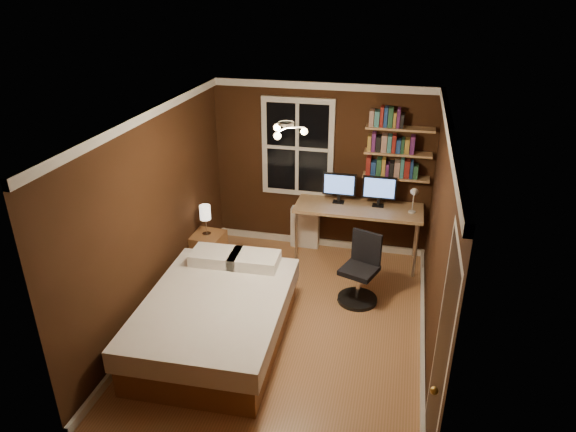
% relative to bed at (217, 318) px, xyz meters
% --- Properties ---
extents(floor, '(4.20, 4.20, 0.00)m').
position_rel_bed_xyz_m(floor, '(0.72, 0.49, -0.31)').
color(floor, '#94643B').
rests_on(floor, ground).
extents(wall_back, '(3.20, 0.04, 2.50)m').
position_rel_bed_xyz_m(wall_back, '(0.72, 2.59, 0.94)').
color(wall_back, black).
rests_on(wall_back, ground).
extents(wall_left, '(0.04, 4.20, 2.50)m').
position_rel_bed_xyz_m(wall_left, '(-0.88, 0.49, 0.94)').
color(wall_left, black).
rests_on(wall_left, ground).
extents(wall_right, '(0.04, 4.20, 2.50)m').
position_rel_bed_xyz_m(wall_right, '(2.32, 0.49, 0.94)').
color(wall_right, black).
rests_on(wall_right, ground).
extents(ceiling, '(3.20, 4.20, 0.02)m').
position_rel_bed_xyz_m(ceiling, '(0.72, 0.49, 2.19)').
color(ceiling, white).
rests_on(ceiling, wall_back).
extents(window, '(1.06, 0.06, 1.46)m').
position_rel_bed_xyz_m(window, '(0.37, 2.55, 1.24)').
color(window, silver).
rests_on(window, wall_back).
extents(door, '(0.03, 0.82, 2.05)m').
position_rel_bed_xyz_m(door, '(2.31, -1.06, 0.72)').
color(door, black).
rests_on(door, ground).
extents(door_knob, '(0.06, 0.06, 0.06)m').
position_rel_bed_xyz_m(door_knob, '(2.27, -1.36, 0.69)').
color(door_knob, '#BA9642').
rests_on(door_knob, door).
extents(ceiling_fixture, '(0.44, 0.44, 0.18)m').
position_rel_bed_xyz_m(ceiling_fixture, '(0.72, 0.39, 2.09)').
color(ceiling_fixture, beige).
rests_on(ceiling_fixture, ceiling).
extents(bookshelf_lower, '(0.92, 0.22, 0.03)m').
position_rel_bed_xyz_m(bookshelf_lower, '(1.80, 2.47, 0.94)').
color(bookshelf_lower, '#9C744B').
rests_on(bookshelf_lower, wall_back).
extents(books_row_lower, '(0.66, 0.16, 0.23)m').
position_rel_bed_xyz_m(books_row_lower, '(1.80, 2.47, 1.07)').
color(books_row_lower, maroon).
rests_on(books_row_lower, bookshelf_lower).
extents(bookshelf_middle, '(0.92, 0.22, 0.03)m').
position_rel_bed_xyz_m(bookshelf_middle, '(1.80, 2.47, 1.29)').
color(bookshelf_middle, '#9C744B').
rests_on(bookshelf_middle, wall_back).
extents(books_row_middle, '(0.60, 0.16, 0.23)m').
position_rel_bed_xyz_m(books_row_middle, '(1.80, 2.47, 1.42)').
color(books_row_middle, navy).
rests_on(books_row_middle, bookshelf_middle).
extents(bookshelf_upper, '(0.92, 0.22, 0.03)m').
position_rel_bed_xyz_m(bookshelf_upper, '(1.80, 2.47, 1.64)').
color(bookshelf_upper, '#9C744B').
rests_on(bookshelf_upper, wall_back).
extents(books_row_upper, '(0.48, 0.16, 0.23)m').
position_rel_bed_xyz_m(books_row_upper, '(1.80, 2.47, 1.77)').
color(books_row_upper, '#214E31').
rests_on(books_row_upper, bookshelf_upper).
extents(bed, '(1.60, 2.17, 0.72)m').
position_rel_bed_xyz_m(bed, '(0.00, 0.00, 0.00)').
color(bed, brown).
rests_on(bed, ground).
extents(nightstand, '(0.47, 0.47, 0.54)m').
position_rel_bed_xyz_m(nightstand, '(-0.69, 1.49, -0.03)').
color(nightstand, brown).
rests_on(nightstand, ground).
extents(bedside_lamp, '(0.15, 0.15, 0.44)m').
position_rel_bed_xyz_m(bedside_lamp, '(-0.69, 1.49, 0.45)').
color(bedside_lamp, white).
rests_on(bedside_lamp, nightstand).
extents(radiator, '(0.43, 0.15, 0.64)m').
position_rel_bed_xyz_m(radiator, '(0.51, 2.47, 0.01)').
color(radiator, silver).
rests_on(radiator, ground).
extents(desk, '(1.79, 0.67, 0.85)m').
position_rel_bed_xyz_m(desk, '(1.33, 2.23, 0.48)').
color(desk, '#9C744B').
rests_on(desk, ground).
extents(monitor_left, '(0.47, 0.12, 0.44)m').
position_rel_bed_xyz_m(monitor_left, '(1.03, 2.32, 0.76)').
color(monitor_left, black).
rests_on(monitor_left, desk).
extents(monitor_right, '(0.47, 0.12, 0.44)m').
position_rel_bed_xyz_m(monitor_right, '(1.59, 2.32, 0.76)').
color(monitor_right, black).
rests_on(monitor_right, desk).
extents(desk_lamp, '(0.14, 0.32, 0.44)m').
position_rel_bed_xyz_m(desk_lamp, '(2.06, 2.12, 0.76)').
color(desk_lamp, silver).
rests_on(desk_lamp, desk).
extents(office_chair, '(0.53, 0.53, 0.92)m').
position_rel_bed_xyz_m(office_chair, '(1.49, 1.19, 0.03)').
color(office_chair, black).
rests_on(office_chair, ground).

